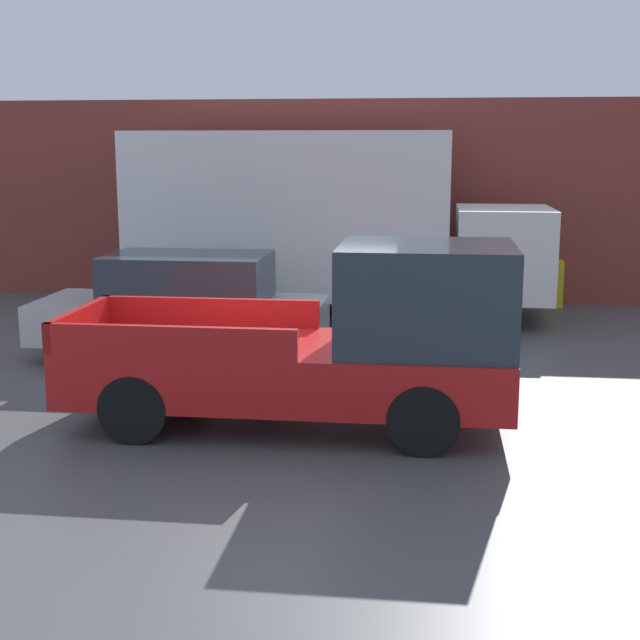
{
  "coord_description": "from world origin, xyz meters",
  "views": [
    {
      "loc": [
        1.7,
        -10.7,
        3.38
      ],
      "look_at": [
        0.26,
        0.66,
        1.12
      ],
      "focal_mm": 50.0,
      "sensor_mm": 36.0,
      "label": 1
    }
  ],
  "objects_px": {
    "car": "(184,306)",
    "delivery_truck": "(319,220)",
    "newspaper_box": "(551,283)",
    "pickup_truck": "(334,344)"
  },
  "relations": [
    {
      "from": "pickup_truck",
      "to": "newspaper_box",
      "type": "relative_size",
      "value": 5.44
    },
    {
      "from": "delivery_truck",
      "to": "newspaper_box",
      "type": "bearing_deg",
      "value": 21.03
    },
    {
      "from": "pickup_truck",
      "to": "newspaper_box",
      "type": "bearing_deg",
      "value": 67.35
    },
    {
      "from": "car",
      "to": "delivery_truck",
      "type": "height_order",
      "value": "delivery_truck"
    },
    {
      "from": "pickup_truck",
      "to": "car",
      "type": "xyz_separation_m",
      "value": [
        -2.81,
        3.34,
        -0.2
      ]
    },
    {
      "from": "newspaper_box",
      "to": "pickup_truck",
      "type": "bearing_deg",
      "value": -112.65
    },
    {
      "from": "delivery_truck",
      "to": "newspaper_box",
      "type": "distance_m",
      "value": 5.29
    },
    {
      "from": "delivery_truck",
      "to": "newspaper_box",
      "type": "xyz_separation_m",
      "value": [
        4.75,
        1.83,
        -1.44
      ]
    },
    {
      "from": "car",
      "to": "delivery_truck",
      "type": "distance_m",
      "value": 4.16
    },
    {
      "from": "car",
      "to": "delivery_truck",
      "type": "relative_size",
      "value": 0.57
    }
  ]
}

